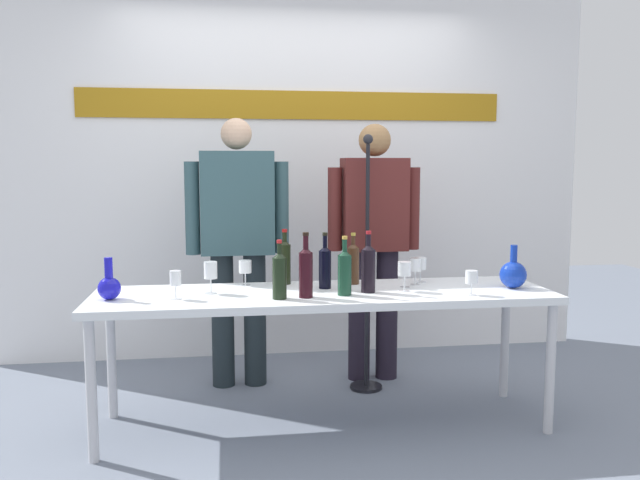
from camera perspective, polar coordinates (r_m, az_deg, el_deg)
ground_plane at (r=3.65m, az=0.36°, el=-15.83°), size 10.00×10.00×0.00m
back_wall at (r=4.78m, az=-2.23°, el=7.91°), size 4.31×0.11×3.00m
display_table at (r=3.45m, az=0.36°, el=-5.45°), size 2.40×0.65×0.73m
decanter_blue_left at (r=3.39m, az=-17.94°, el=-3.87°), size 0.11×0.11×0.21m
decanter_blue_right at (r=3.68m, az=16.52°, el=-2.85°), size 0.15×0.15×0.24m
presenter_left at (r=4.08m, az=-7.20°, el=0.52°), size 0.64×0.22×1.68m
presenter_right at (r=4.19m, az=4.72°, el=0.38°), size 0.60×0.22×1.65m
wine_bottle_0 at (r=3.51m, az=0.44°, el=-2.25°), size 0.07×0.07×0.30m
wine_bottle_1 at (r=3.64m, az=-3.10°, el=-1.80°), size 0.07×0.07×0.31m
wine_bottle_2 at (r=3.27m, az=-1.25°, el=-2.66°), size 0.07×0.07×0.33m
wine_bottle_3 at (r=3.41m, az=4.24°, el=-2.35°), size 0.07×0.07×0.32m
wine_bottle_4 at (r=3.33m, az=2.16°, el=-2.72°), size 0.07×0.07×0.30m
wine_bottle_5 at (r=3.65m, az=2.91°, el=-1.96°), size 0.07×0.07×0.29m
wine_bottle_6 at (r=3.24m, az=-3.56°, el=-3.01°), size 0.07×0.07×0.30m
wine_glass_left_0 at (r=3.62m, az=-6.56°, el=-2.37°), size 0.07×0.07×0.14m
wine_glass_left_1 at (r=3.42m, az=-9.54°, el=-2.67°), size 0.07×0.07×0.17m
wine_glass_left_2 at (r=3.31m, az=-12.51°, el=-3.34°), size 0.06×0.06×0.14m
wine_glass_right_0 at (r=3.75m, az=8.76°, el=-2.10°), size 0.07×0.07×0.14m
wine_glass_right_1 at (r=3.46m, az=7.39°, el=-2.57°), size 0.07×0.07×0.16m
wine_glass_right_2 at (r=3.43m, az=13.09°, el=-3.23°), size 0.06×0.06×0.13m
wine_glass_right_3 at (r=3.66m, az=8.33°, el=-2.21°), size 0.06×0.06×0.15m
wine_glass_right_4 at (r=3.57m, az=7.44°, el=-2.57°), size 0.06×0.06×0.14m
microphone_stand at (r=4.05m, az=4.10°, el=-5.69°), size 0.20×0.20×1.57m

